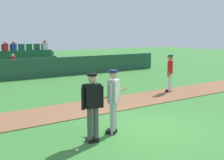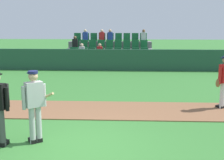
% 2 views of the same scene
% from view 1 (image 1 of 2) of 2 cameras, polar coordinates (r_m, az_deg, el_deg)
% --- Properties ---
extents(ground_plane, '(80.00, 80.00, 0.00)m').
position_cam_1_polar(ground_plane, '(8.40, 7.08, -9.61)').
color(ground_plane, '#387A33').
extents(infield_dirt_path, '(28.00, 2.07, 0.03)m').
position_cam_1_polar(infield_dirt_path, '(10.68, -3.37, -5.37)').
color(infield_dirt_path, brown).
rests_on(infield_dirt_path, ground).
extents(dugout_fence, '(20.00, 0.16, 1.24)m').
position_cam_1_polar(dugout_fence, '(17.94, -16.81, 2.14)').
color(dugout_fence, '#234C38').
rests_on(dugout_fence, ground).
extents(stadium_bleachers, '(5.55, 2.95, 2.30)m').
position_cam_1_polar(stadium_bleachers, '(19.73, -18.50, 2.70)').
color(stadium_bleachers, slate).
rests_on(stadium_bleachers, ground).
extents(batter_grey_jersey, '(0.72, 0.70, 1.76)m').
position_cam_1_polar(batter_grey_jersey, '(7.65, 0.28, -3.87)').
color(batter_grey_jersey, '#B2B2B2').
rests_on(batter_grey_jersey, ground).
extents(umpire_home_plate, '(0.58, 0.35, 1.76)m').
position_cam_1_polar(umpire_home_plate, '(7.04, -4.00, -4.78)').
color(umpire_home_plate, '#4C4C4C').
rests_on(umpire_home_plate, ground).
extents(runner_red_jersey, '(0.60, 0.48, 1.76)m').
position_cam_1_polar(runner_red_jersey, '(13.47, 11.65, 1.60)').
color(runner_red_jersey, silver).
rests_on(runner_red_jersey, ground).
extents(baseball, '(0.07, 0.07, 0.07)m').
position_cam_1_polar(baseball, '(6.80, -7.10, -13.90)').
color(baseball, white).
rests_on(baseball, ground).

